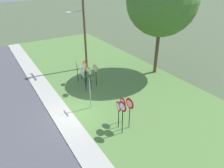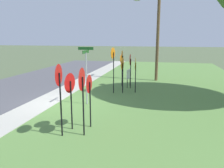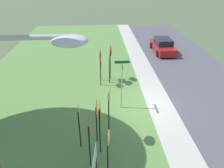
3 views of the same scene
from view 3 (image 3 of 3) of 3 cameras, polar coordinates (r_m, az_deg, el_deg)
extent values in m
plane|color=#4C5B3D|center=(13.51, 9.19, -5.48)|extent=(160.00, 160.00, 0.00)
cube|color=#4C4C51|center=(15.24, 27.17, -4.34)|extent=(44.00, 6.40, 0.01)
cube|color=#ADAA9E|center=(13.68, 12.49, -5.21)|extent=(44.00, 1.60, 0.06)
cube|color=#567F3D|center=(13.58, -16.53, -6.08)|extent=(44.00, 12.00, 0.04)
cylinder|color=black|center=(9.48, -3.25, -12.59)|extent=(0.06, 0.06, 2.32)
cylinder|color=orange|center=(8.81, -3.18, -7.12)|extent=(0.78, 0.07, 0.78)
cylinder|color=white|center=(8.81, -3.06, -7.12)|extent=(0.60, 0.04, 0.61)
cylinder|color=black|center=(9.97, -8.60, -11.98)|extent=(0.06, 0.06, 1.93)
cylinder|color=gold|center=(9.41, -8.74, -7.72)|extent=(0.77, 0.14, 0.78)
cylinder|color=white|center=(9.41, -8.63, -7.72)|extent=(0.60, 0.10, 0.61)
cylinder|color=black|center=(10.06, -0.85, -8.84)|extent=(0.06, 0.06, 2.58)
cylinder|color=orange|center=(9.37, -0.66, -2.74)|extent=(0.69, 0.13, 0.69)
cylinder|color=white|center=(9.37, -0.55, -2.74)|extent=(0.54, 0.09, 0.54)
cylinder|color=black|center=(9.04, -5.98, -16.32)|extent=(0.06, 0.06, 2.04)
cylinder|color=red|center=(8.39, -6.03, -11.57)|extent=(0.73, 0.07, 0.73)
cylinder|color=white|center=(8.39, -5.90, -11.57)|extent=(0.57, 0.04, 0.57)
cylinder|color=black|center=(8.62, -1.15, -18.90)|extent=(0.06, 0.06, 2.04)
cylinder|color=orange|center=(7.94, -0.92, -14.07)|extent=(0.61, 0.11, 0.61)
cylinder|color=white|center=(7.94, -0.79, -14.06)|extent=(0.47, 0.08, 0.47)
cylinder|color=black|center=(10.17, -4.11, -10.75)|extent=(0.06, 0.06, 1.94)
cylinder|color=orange|center=(9.63, -4.05, -6.50)|extent=(0.78, 0.05, 0.78)
cylinder|color=white|center=(9.63, -3.94, -6.50)|extent=(0.61, 0.02, 0.61)
cylinder|color=black|center=(15.94, -0.43, 5.14)|extent=(0.06, 0.06, 2.30)
cone|color=red|center=(15.56, -0.29, 8.79)|extent=(0.76, 0.13, 0.76)
cone|color=white|center=(15.56, -0.21, 8.80)|extent=(0.52, 0.08, 0.52)
cylinder|color=black|center=(15.75, -3.13, 4.51)|extent=(0.06, 0.06, 2.15)
cone|color=red|center=(15.38, -3.08, 7.91)|extent=(0.81, 0.08, 0.81)
cone|color=white|center=(15.38, -3.00, 7.92)|extent=(0.55, 0.05, 0.55)
cylinder|color=black|center=(15.42, -0.73, 3.53)|extent=(0.06, 0.06, 1.90)
cone|color=red|center=(15.09, -0.60, 6.56)|extent=(0.74, 0.14, 0.75)
cone|color=white|center=(15.09, -0.52, 6.56)|extent=(0.50, 0.09, 0.51)
cylinder|color=black|center=(15.09, -3.03, 2.73)|extent=(0.06, 0.06, 1.81)
cone|color=red|center=(14.75, -2.96, 5.66)|extent=(0.71, 0.04, 0.71)
cone|color=white|center=(14.75, -2.88, 5.67)|extent=(0.49, 0.02, 0.49)
cylinder|color=#9EA0A8|center=(12.34, 2.54, -1.03)|extent=(0.07, 0.07, 2.69)
cylinder|color=#9EA0A8|center=(11.74, 2.68, 4.79)|extent=(0.09, 0.09, 0.03)
cube|color=#19511E|center=(11.72, 2.68, 5.06)|extent=(0.96, 0.02, 0.15)
cube|color=#19511E|center=(11.65, 2.70, 5.83)|extent=(0.02, 0.82, 0.15)
cylinder|color=#9EA0A8|center=(3.48, -25.76, 10.99)|extent=(0.08, 1.72, 0.08)
ellipsoid|color=#B7B7BC|center=(3.28, -11.22, 11.17)|extent=(0.40, 0.56, 0.18)
cylinder|color=black|center=(9.47, -4.21, -20.17)|extent=(0.05, 0.05, 0.55)
cube|color=white|center=(8.75, -4.64, -19.29)|extent=(1.10, 0.14, 0.70)
cube|color=maroon|center=(22.58, 13.31, 9.46)|extent=(4.24, 1.75, 0.68)
cube|color=black|center=(22.40, 13.48, 10.96)|extent=(2.13, 1.47, 0.56)
cylinder|color=black|center=(23.61, 10.36, 10.07)|extent=(0.60, 0.19, 0.60)
cylinder|color=black|center=(24.08, 14.39, 10.00)|extent=(0.60, 0.19, 0.60)
cylinder|color=black|center=(21.21, 11.98, 7.88)|extent=(0.60, 0.19, 0.60)
cylinder|color=black|center=(21.74, 16.39, 7.84)|extent=(0.60, 0.19, 0.60)
camera|label=1|loc=(25.17, 16.35, 32.98)|focal=33.61mm
camera|label=2|loc=(22.12, -10.85, 17.45)|focal=35.81mm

